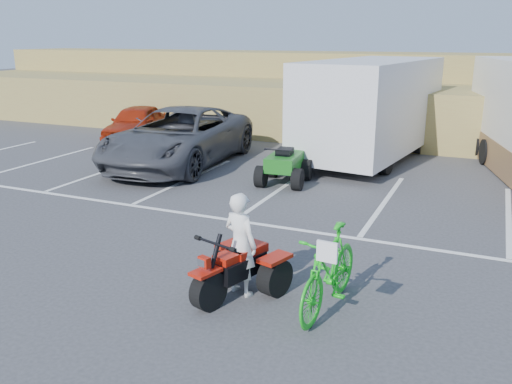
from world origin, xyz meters
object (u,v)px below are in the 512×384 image
at_px(cargo_trailer, 371,106).
at_px(quad_atv_green, 284,183).
at_px(red_trike_atv, 234,296).
at_px(green_dirt_bike, 329,270).
at_px(red_car, 136,123).
at_px(grey_pickup, 179,137).
at_px(rider, 240,244).
at_px(quad_atv_blue, 206,157).

xyz_separation_m(cargo_trailer, quad_atv_green, (-1.40, -3.91, -1.69)).
relative_size(red_trike_atv, green_dirt_bike, 0.77).
distance_m(green_dirt_bike, red_car, 14.25).
xyz_separation_m(grey_pickup, quad_atv_green, (3.75, -0.78, -0.86)).
bearing_deg(rider, quad_atv_blue, -41.10).
bearing_deg(quad_atv_green, red_trike_atv, -81.58).
bearing_deg(quad_atv_blue, rider, -76.31).
height_order(red_trike_atv, cargo_trailer, cargo_trailer).
xyz_separation_m(red_car, quad_atv_blue, (3.76, -1.45, -0.67)).
xyz_separation_m(cargo_trailer, quad_atv_blue, (-4.93, -1.85, -1.69)).
xyz_separation_m(red_car, cargo_trailer, (8.69, 0.40, 1.02)).
bearing_deg(grey_pickup, red_trike_atv, -57.46).
distance_m(rider, quad_atv_green, 6.59).
distance_m(red_trike_atv, green_dirt_bike, 1.56).
relative_size(green_dirt_bike, quad_atv_green, 1.24).
height_order(rider, grey_pickup, grey_pickup).
height_order(rider, red_car, rider).
xyz_separation_m(rider, cargo_trailer, (-0.29, 10.23, 0.88)).
distance_m(rider, grey_pickup, 8.95).
bearing_deg(cargo_trailer, red_car, -169.58).
xyz_separation_m(red_car, quad_atv_green, (7.29, -3.51, -0.67)).
relative_size(rider, grey_pickup, 0.26).
relative_size(red_trike_atv, rider, 0.97).
relative_size(grey_pickup, cargo_trailer, 0.89).
bearing_deg(cargo_trailer, rider, -80.57).
bearing_deg(red_car, cargo_trailer, -13.09).
height_order(cargo_trailer, quad_atv_green, cargo_trailer).
bearing_deg(rider, red_trike_atv, 90.00).
distance_m(red_trike_atv, rider, 0.82).
distance_m(grey_pickup, quad_atv_blue, 1.56).
xyz_separation_m(green_dirt_bike, red_car, (-10.36, 9.79, 0.06)).
xyz_separation_m(red_trike_atv, cargo_trailer, (-0.25, 10.38, 1.69)).
relative_size(grey_pickup, red_car, 1.58).
height_order(red_trike_atv, rider, rider).
bearing_deg(quad_atv_blue, green_dirt_bike, -69.86).
xyz_separation_m(rider, red_car, (-8.98, 9.84, -0.14)).
bearing_deg(green_dirt_bike, quad_atv_blue, 133.49).
distance_m(cargo_trailer, quad_atv_green, 4.49).
xyz_separation_m(red_trike_atv, quad_atv_blue, (-5.17, 8.53, 0.00)).
relative_size(green_dirt_bike, red_car, 0.52).
distance_m(red_trike_atv, red_car, 13.41).
height_order(green_dirt_bike, cargo_trailer, cargo_trailer).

